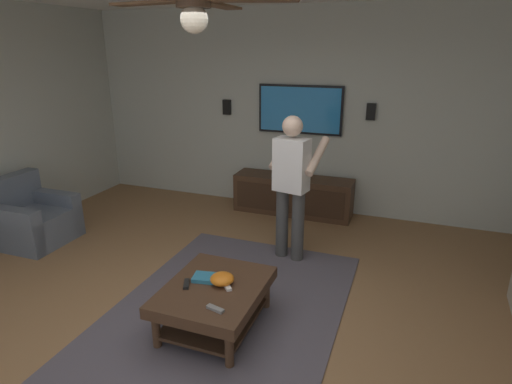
% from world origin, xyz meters
% --- Properties ---
extents(ground_plane, '(8.16, 8.16, 0.00)m').
position_xyz_m(ground_plane, '(0.00, 0.00, 0.00)').
color(ground_plane, olive).
extents(wall_back_tv, '(0.10, 7.00, 2.86)m').
position_xyz_m(wall_back_tv, '(3.16, 0.00, 1.43)').
color(wall_back_tv, '#B2B7AD').
rests_on(wall_back_tv, ground).
extents(area_rug, '(2.97, 2.03, 0.01)m').
position_xyz_m(area_rug, '(0.20, 0.01, 0.01)').
color(area_rug, '#514C56').
rests_on(area_rug, ground).
extents(armchair, '(0.81, 0.82, 0.82)m').
position_xyz_m(armchair, '(0.77, 2.89, 0.28)').
color(armchair, slate).
rests_on(armchair, ground).
extents(coffee_table, '(1.00, 0.80, 0.40)m').
position_xyz_m(coffee_table, '(0.00, 0.01, 0.30)').
color(coffee_table, '#422B1C').
rests_on(coffee_table, ground).
extents(media_console, '(0.45, 1.70, 0.55)m').
position_xyz_m(media_console, '(2.83, 0.12, 0.28)').
color(media_console, '#422B1C').
rests_on(media_console, ground).
extents(tv, '(0.05, 1.21, 0.68)m').
position_xyz_m(tv, '(3.07, 0.12, 1.48)').
color(tv, black).
extents(person_standing, '(0.61, 0.61, 1.64)m').
position_xyz_m(person_standing, '(1.48, -0.23, 0.93)').
color(person_standing, '#3F3F3F').
rests_on(person_standing, ground).
extents(bowl, '(0.20, 0.20, 0.09)m').
position_xyz_m(bowl, '(0.05, -0.04, 0.45)').
color(bowl, orange).
rests_on(bowl, coffee_table).
extents(remote_white, '(0.14, 0.13, 0.02)m').
position_xyz_m(remote_white, '(0.02, -0.10, 0.41)').
color(remote_white, white).
rests_on(remote_white, coffee_table).
extents(remote_black, '(0.15, 0.10, 0.02)m').
position_xyz_m(remote_black, '(-0.07, 0.23, 0.41)').
color(remote_black, black).
rests_on(remote_black, coffee_table).
extents(remote_grey, '(0.08, 0.16, 0.02)m').
position_xyz_m(remote_grey, '(-0.32, -0.15, 0.41)').
color(remote_grey, slate).
rests_on(remote_grey, coffee_table).
extents(book, '(0.20, 0.25, 0.04)m').
position_xyz_m(book, '(0.07, 0.12, 0.42)').
color(book, teal).
rests_on(book, coffee_table).
extents(vase_round, '(0.22, 0.22, 0.22)m').
position_xyz_m(vase_round, '(2.83, 0.15, 0.66)').
color(vase_round, gold).
rests_on(vase_round, media_console).
extents(wall_speaker_left, '(0.06, 0.12, 0.22)m').
position_xyz_m(wall_speaker_left, '(3.08, -0.86, 1.49)').
color(wall_speaker_left, black).
extents(wall_speaker_right, '(0.06, 0.12, 0.22)m').
position_xyz_m(wall_speaker_right, '(3.08, 1.25, 1.46)').
color(wall_speaker_right, black).
extents(ceiling_fan, '(1.16, 1.19, 0.46)m').
position_xyz_m(ceiling_fan, '(-0.50, -0.18, 2.54)').
color(ceiling_fan, '#4C3828').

